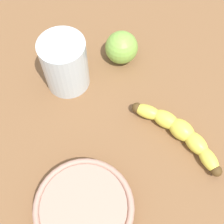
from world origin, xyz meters
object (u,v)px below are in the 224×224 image
object	(u,v)px
smoothie_glass	(65,65)
green_apple_fruit	(122,48)
ceramic_bowl	(84,208)
banana	(180,132)

from	to	relation	value
smoothie_glass	green_apple_fruit	size ratio (longest dim) A/B	1.65
green_apple_fruit	smoothie_glass	bearing A→B (deg)	31.22
smoothie_glass	ceramic_bowl	xyz separation A→B (cm)	(-6.14, 27.74, -3.27)
banana	smoothie_glass	xyz separation A→B (cm)	(23.52, -12.38, 3.75)
banana	smoothie_glass	bearing A→B (deg)	13.07
banana	smoothie_glass	size ratio (longest dim) A/B	1.41
banana	ceramic_bowl	size ratio (longest dim) A/B	0.99
ceramic_bowl	green_apple_fruit	bearing A→B (deg)	-98.75
banana	green_apple_fruit	size ratio (longest dim) A/B	2.32
banana	ceramic_bowl	distance (cm)	23.20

